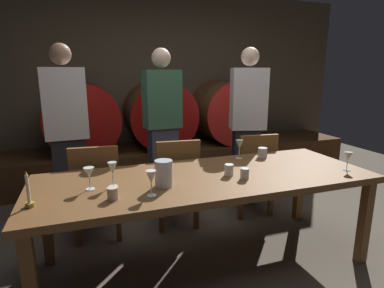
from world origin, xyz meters
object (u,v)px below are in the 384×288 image
at_px(wine_barrel_right, 226,112).
at_px(candle_center, 29,197).
at_px(pitcher, 164,173).
at_px(cup_center_right, 245,174).
at_px(chair_right, 253,170).
at_px(wine_glass_center, 151,178).
at_px(guest_right, 247,126).
at_px(wine_glass_left, 112,169).
at_px(wine_glass_far_left, 89,173).
at_px(chair_left, 97,187).
at_px(wine_glass_right, 239,145).
at_px(wine_barrel_left, 83,118).
at_px(guest_left, 68,136).
at_px(guest_center, 163,128).
at_px(wine_glass_far_right, 348,157).
at_px(cup_center_left, 229,170).
at_px(chair_center, 177,179).
at_px(wine_barrel_center, 160,115).
at_px(dining_table, 207,184).
at_px(cup_far_left, 113,193).
at_px(cup_far_right, 262,153).

distance_m(wine_barrel_right, candle_center, 3.37).
bearing_deg(pitcher, cup_center_right, -4.47).
xyz_separation_m(chair_right, wine_glass_center, (-1.25, -0.91, 0.36)).
xyz_separation_m(wine_barrel_right, pitcher, (-1.56, -2.34, -0.07)).
bearing_deg(guest_right, wine_glass_left, 48.89).
bearing_deg(wine_glass_far_left, chair_left, 85.45).
height_order(wine_glass_left, wine_glass_right, same).
distance_m(chair_left, candle_center, 0.98).
xyz_separation_m(wine_barrel_left, wine_glass_left, (0.17, -2.23, -0.04)).
xyz_separation_m(chair_left, wine_glass_left, (0.09, -0.67, 0.36)).
distance_m(guest_left, guest_center, 0.97).
distance_m(wine_barrel_left, guest_right, 2.13).
bearing_deg(pitcher, wine_glass_left, 161.11).
relative_size(wine_barrel_right, wine_glass_center, 5.61).
height_order(wine_glass_far_right, cup_center_left, wine_glass_far_right).
xyz_separation_m(wine_barrel_right, wine_glass_far_left, (-2.03, -2.23, -0.05)).
distance_m(chair_center, cup_center_left, 0.79).
height_order(wine_barrel_center, dining_table, wine_barrel_center).
bearing_deg(guest_right, dining_table, 64.53).
xyz_separation_m(dining_table, candle_center, (-1.16, -0.18, 0.12)).
bearing_deg(wine_glass_far_left, wine_barrel_center, 65.76).
xyz_separation_m(wine_barrel_center, wine_glass_right, (0.27, -1.89, -0.04)).
distance_m(wine_barrel_center, wine_glass_right, 1.91).
height_order(wine_glass_far_left, wine_glass_right, wine_glass_right).
distance_m(guest_right, cup_far_left, 2.03).
bearing_deg(guest_center, guest_left, 4.50).
relative_size(dining_table, pitcher, 13.74).
height_order(chair_center, guest_left, guest_left).
bearing_deg(wine_barrel_center, dining_table, -94.56).
xyz_separation_m(wine_barrel_left, cup_far_right, (1.51, -1.92, -0.12)).
xyz_separation_m(wine_barrel_right, wine_glass_right, (-0.76, -1.89, -0.04)).
bearing_deg(wine_barrel_center, cup_center_left, -90.52).
distance_m(wine_barrel_right, chair_right, 1.67).
distance_m(wine_glass_far_left, cup_center_right, 1.07).
relative_size(wine_barrel_center, chair_right, 1.05).
bearing_deg(guest_right, chair_center, 36.58).
height_order(chair_left, chair_right, same).
distance_m(wine_glass_center, wine_glass_far_right, 1.55).
relative_size(wine_glass_center, cup_center_right, 2.07).
height_order(guest_left, wine_glass_right, guest_left).
distance_m(wine_glass_center, cup_far_right, 1.26).
bearing_deg(wine_barrel_center, cup_far_left, -109.73).
height_order(candle_center, cup_far_right, candle_center).
bearing_deg(cup_far_left, wine_glass_far_left, 120.02).
bearing_deg(wine_glass_far_right, wine_barrel_center, 110.21).
relative_size(wine_barrel_right, chair_right, 1.05).
relative_size(wine_barrel_left, wine_glass_right, 5.40).
relative_size(cup_far_left, cup_far_right, 0.85).
bearing_deg(cup_center_left, chair_center, 105.50).
height_order(wine_barrel_left, cup_far_right, wine_barrel_left).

